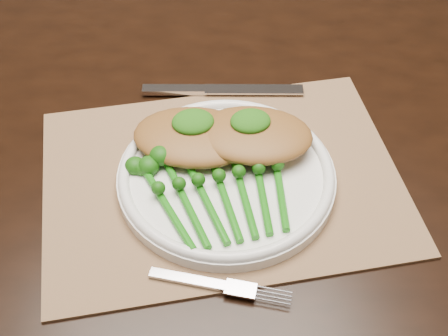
{
  "coord_description": "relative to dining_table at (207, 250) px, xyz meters",
  "views": [
    {
      "loc": [
        -0.09,
        -0.56,
        1.29
      ],
      "look_at": [
        -0.02,
        -0.09,
        0.78
      ],
      "focal_mm": 50.0,
      "sensor_mm": 36.0,
      "label": 1
    }
  ],
  "objects": [
    {
      "name": "dining_table",
      "position": [
        0.0,
        0.0,
        0.0
      ],
      "size": [
        1.73,
        1.16,
        0.75
      ],
      "rotation": [
        0.0,
        0.0,
        -0.17
      ],
      "color": "black",
      "rests_on": "ground"
    },
    {
      "name": "placemat",
      "position": [
        0.0,
        -0.17,
        0.37
      ],
      "size": [
        0.42,
        0.31,
        0.0
      ],
      "primitive_type": "cube",
      "rotation": [
        0.0,
        0.0,
        0.03
      ],
      "color": "#846243",
      "rests_on": "dining_table"
    },
    {
      "name": "dinner_plate",
      "position": [
        0.01,
        -0.17,
        0.39
      ],
      "size": [
        0.25,
        0.25,
        0.02
      ],
      "color": "white",
      "rests_on": "placemat"
    },
    {
      "name": "knife",
      "position": [
        0.01,
        -0.01,
        0.38
      ],
      "size": [
        0.21,
        0.05,
        0.01
      ],
      "rotation": [
        0.0,
        0.0,
        -0.16
      ],
      "color": "silver",
      "rests_on": "placemat"
    },
    {
      "name": "fork",
      "position": [
        -0.01,
        -0.32,
        0.38
      ],
      "size": [
        0.14,
        0.07,
        0.0
      ],
      "rotation": [
        0.0,
        0.0,
        -0.37
      ],
      "color": "silver",
      "rests_on": "placemat"
    },
    {
      "name": "chicken_fillet_left",
      "position": [
        -0.02,
        -0.12,
        0.41
      ],
      "size": [
        0.17,
        0.13,
        0.03
      ],
      "primitive_type": "ellipsoid",
      "rotation": [
        0.0,
        0.0,
        -0.26
      ],
      "color": "brown",
      "rests_on": "dinner_plate"
    },
    {
      "name": "chicken_fillet_right",
      "position": [
        0.04,
        -0.14,
        0.41
      ],
      "size": [
        0.16,
        0.13,
        0.03
      ],
      "primitive_type": "ellipsoid",
      "rotation": [
        0.0,
        0.0,
        -0.24
      ],
      "color": "brown",
      "rests_on": "dinner_plate"
    },
    {
      "name": "pesto_dollop_left",
      "position": [
        -0.02,
        -0.12,
        0.42
      ],
      "size": [
        0.05,
        0.04,
        0.02
      ],
      "primitive_type": "ellipsoid",
      "color": "#154A0A",
      "rests_on": "chicken_fillet_left"
    },
    {
      "name": "pesto_dollop_right",
      "position": [
        0.04,
        -0.13,
        0.43
      ],
      "size": [
        0.05,
        0.04,
        0.02
      ],
      "primitive_type": "ellipsoid",
      "color": "#154A0A",
      "rests_on": "chicken_fillet_right"
    },
    {
      "name": "broccolini_bundle",
      "position": [
        -0.0,
        -0.21,
        0.4
      ],
      "size": [
        0.17,
        0.18,
        0.04
      ],
      "rotation": [
        0.0,
        0.0,
        0.11
      ],
      "color": "#156A0D",
      "rests_on": "dinner_plate"
    }
  ]
}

